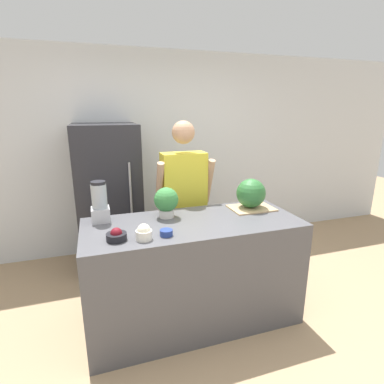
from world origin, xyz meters
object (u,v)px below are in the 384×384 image
object	(u,v)px
refrigerator	(109,197)
bowl_small_blue	(166,233)
watermelon	(251,193)
potted_plant	(166,201)
blender	(100,203)
bowl_cream	(144,233)
person	(184,204)
bowl_cherries	(116,236)

from	to	relation	value
refrigerator	bowl_small_blue	bearing A→B (deg)	-77.26
watermelon	potted_plant	world-z (taller)	watermelon
bowl_small_blue	blender	xyz separation A→B (m)	(-0.46, 0.46, 0.14)
bowl_small_blue	blender	bearing A→B (deg)	134.59
watermelon	bowl_cream	world-z (taller)	watermelon
refrigerator	person	distance (m)	0.99
refrigerator	watermelon	size ratio (longest dim) A/B	6.21
person	potted_plant	xyz separation A→B (m)	(-0.29, -0.46, 0.19)
bowl_cherries	potted_plant	bearing A→B (deg)	38.42
person	blender	distance (m)	0.95
person	bowl_cherries	xyz separation A→B (m)	(-0.75, -0.82, 0.08)
watermelon	bowl_small_blue	size ratio (longest dim) A/B	2.85
refrigerator	watermelon	world-z (taller)	refrigerator
bowl_cherries	potted_plant	world-z (taller)	potted_plant
watermelon	blender	size ratio (longest dim) A/B	0.79
watermelon	bowl_small_blue	xyz separation A→B (m)	(-0.91, -0.38, -0.13)
person	bowl_cream	bearing A→B (deg)	-122.88
person	blender	world-z (taller)	person
refrigerator	blender	distance (m)	1.09
watermelon	bowl_cream	xyz separation A→B (m)	(-1.08, -0.39, -0.10)
bowl_small_blue	blender	distance (m)	0.67
refrigerator	watermelon	xyz separation A→B (m)	(1.26, -1.14, 0.24)
person	bowl_cream	xyz separation A→B (m)	(-0.56, -0.87, 0.10)
watermelon	blender	xyz separation A→B (m)	(-1.37, 0.09, 0.01)
bowl_cherries	potted_plant	xyz separation A→B (m)	(0.46, 0.36, 0.11)
bowl_cherries	bowl_cream	xyz separation A→B (m)	(0.19, -0.05, 0.02)
refrigerator	bowl_cream	world-z (taller)	refrigerator
person	blender	size ratio (longest dim) A/B	5.06
watermelon	bowl_small_blue	world-z (taller)	watermelon
person	potted_plant	bearing A→B (deg)	-122.85
bowl_small_blue	watermelon	bearing A→B (deg)	22.48
bowl_cherries	bowl_small_blue	bearing A→B (deg)	-5.06
person	potted_plant	size ratio (longest dim) A/B	6.58
refrigerator	bowl_cream	xyz separation A→B (m)	(0.17, -1.53, 0.14)
bowl_cream	blender	bearing A→B (deg)	120.93
watermelon	bowl_cherries	size ratio (longest dim) A/B	1.86
refrigerator	person	xyz separation A→B (m)	(0.73, -0.66, 0.05)
blender	bowl_small_blue	bearing A→B (deg)	-45.41
refrigerator	blender	xyz separation A→B (m)	(-0.11, -1.05, 0.25)
person	bowl_cherries	world-z (taller)	person
bowl_cherries	blender	size ratio (longest dim) A/B	0.42
potted_plant	refrigerator	bearing A→B (deg)	111.35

